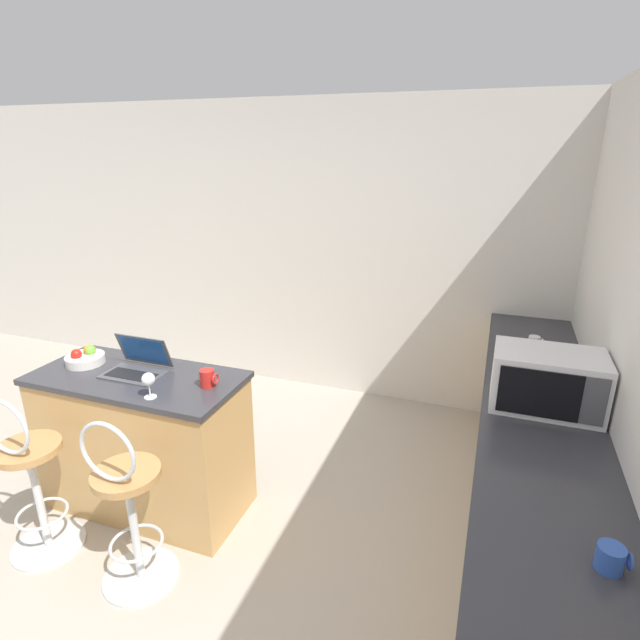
% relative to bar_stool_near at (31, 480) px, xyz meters
% --- Properties ---
extents(ground_plane, '(20.00, 20.00, 0.00)m').
position_rel_bar_stool_near_xyz_m(ground_plane, '(0.61, -0.12, -0.47)').
color(ground_plane, '#ADA393').
extents(wall_back, '(12.00, 0.06, 2.60)m').
position_rel_bar_stool_near_xyz_m(wall_back, '(0.61, 2.53, 0.83)').
color(wall_back, silver).
rests_on(wall_back, ground_plane).
extents(breakfast_bar, '(1.27, 0.59, 0.92)m').
position_rel_bar_stool_near_xyz_m(breakfast_bar, '(0.33, 0.54, -0.01)').
color(breakfast_bar, tan).
rests_on(breakfast_bar, ground_plane).
extents(counter_right, '(0.60, 3.14, 0.92)m').
position_rel_bar_stool_near_xyz_m(counter_right, '(2.59, 0.94, -0.01)').
color(counter_right, tan).
rests_on(counter_right, ground_plane).
extents(bar_stool_near, '(0.40, 0.40, 1.01)m').
position_rel_bar_stool_near_xyz_m(bar_stool_near, '(0.00, 0.00, 0.00)').
color(bar_stool_near, silver).
rests_on(bar_stool_near, ground_plane).
extents(bar_stool_far, '(0.40, 0.40, 1.01)m').
position_rel_bar_stool_near_xyz_m(bar_stool_far, '(0.65, 0.00, 0.00)').
color(bar_stool_far, silver).
rests_on(bar_stool_far, ground_plane).
extents(laptop, '(0.36, 0.27, 0.21)m').
position_rel_bar_stool_near_xyz_m(laptop, '(0.31, 0.59, 0.50)').
color(laptop, '#47474C').
rests_on(laptop, breakfast_bar).
extents(microwave, '(0.54, 0.35, 0.31)m').
position_rel_bar_stool_near_xyz_m(microwave, '(2.59, 0.95, 0.60)').
color(microwave, white).
rests_on(microwave, counter_right).
extents(mug_blue, '(0.10, 0.09, 0.09)m').
position_rel_bar_stool_near_xyz_m(mug_blue, '(2.73, -0.13, 0.49)').
color(mug_blue, '#2D51AD').
rests_on(mug_blue, counter_right).
extents(wine_glass_tall, '(0.07, 0.07, 0.15)m').
position_rel_bar_stool_near_xyz_m(wine_glass_tall, '(0.59, 0.34, 0.55)').
color(wine_glass_tall, silver).
rests_on(wine_glass_tall, breakfast_bar).
extents(mug_red, '(0.10, 0.08, 0.10)m').
position_rel_bar_stool_near_xyz_m(mug_red, '(0.81, 0.56, 0.49)').
color(mug_red, red).
rests_on(mug_red, breakfast_bar).
extents(mug_white, '(0.09, 0.08, 0.09)m').
position_rel_bar_stool_near_xyz_m(mug_white, '(2.58, 1.80, 0.49)').
color(mug_white, white).
rests_on(mug_white, counter_right).
extents(fruit_bowl, '(0.23, 0.23, 0.11)m').
position_rel_bar_stool_near_xyz_m(fruit_bowl, '(-0.09, 0.58, 0.48)').
color(fruit_bowl, silver).
rests_on(fruit_bowl, breakfast_bar).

